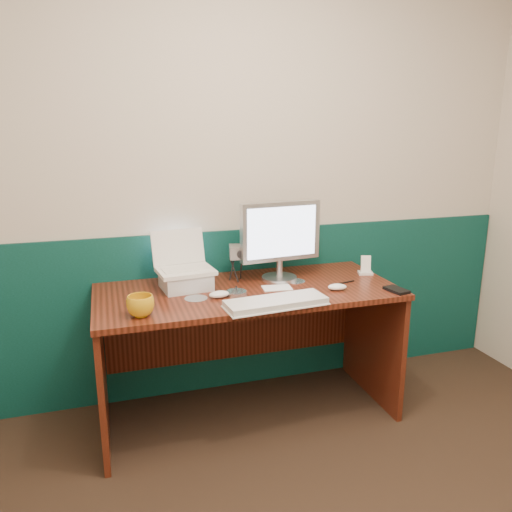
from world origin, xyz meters
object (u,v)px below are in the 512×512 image
object	(u,v)px
laptop	(185,251)
mug	(140,306)
desk	(248,353)
monitor	(280,240)
keyboard	(276,303)
camcorder	(236,263)

from	to	relation	value
laptop	mug	size ratio (longest dim) A/B	2.30
desk	monitor	size ratio (longest dim) A/B	3.46
laptop	keyboard	world-z (taller)	laptop
keyboard	mug	bearing A→B (deg)	170.26
keyboard	mug	distance (m)	0.64
desk	laptop	size ratio (longest dim) A/B	5.53
desk	mug	world-z (taller)	mug
keyboard	mug	world-z (taller)	mug
laptop	monitor	bearing A→B (deg)	-6.03
laptop	keyboard	size ratio (longest dim) A/B	0.58
keyboard	monitor	bearing A→B (deg)	63.18
keyboard	camcorder	bearing A→B (deg)	94.96
camcorder	laptop	bearing A→B (deg)	-157.05
desk	monitor	bearing A→B (deg)	27.10
desk	keyboard	bearing A→B (deg)	-78.42
monitor	camcorder	world-z (taller)	monitor
mug	camcorder	distance (m)	0.69
monitor	keyboard	distance (m)	0.48
desk	camcorder	world-z (taller)	camcorder
desk	keyboard	world-z (taller)	keyboard
mug	camcorder	xyz separation A→B (m)	(0.56, 0.40, 0.05)
mug	desk	bearing A→B (deg)	22.12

